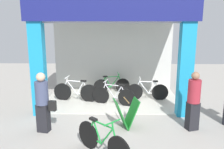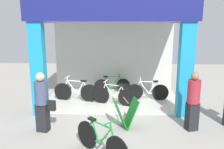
{
  "view_description": "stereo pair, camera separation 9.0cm",
  "coord_description": "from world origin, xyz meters",
  "px_view_note": "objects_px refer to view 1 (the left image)",
  "views": [
    {
      "loc": [
        0.18,
        -7.34,
        3.02
      ],
      "look_at": [
        0.0,
        0.74,
        1.15
      ],
      "focal_mm": 39.16,
      "sensor_mm": 36.0,
      "label": 1
    },
    {
      "loc": [
        0.27,
        -7.34,
        3.02
      ],
      "look_at": [
        0.0,
        0.74,
        1.15
      ],
      "focal_mm": 39.16,
      "sensor_mm": 36.0,
      "label": 2
    }
  ],
  "objects_px": {
    "sandwich_board_sign": "(126,114)",
    "pedestrian_1": "(43,102)",
    "bicycle_inside_2": "(76,92)",
    "bicycle_inside_0": "(147,91)",
    "bicycle_inside_1": "(114,96)",
    "pedestrian_2": "(194,100)",
    "bicycle_inside_3": "(112,85)",
    "bicycle_parked_0": "(102,141)"
  },
  "relations": [
    {
      "from": "bicycle_inside_3",
      "to": "pedestrian_2",
      "type": "bearing_deg",
      "value": -55.55
    },
    {
      "from": "bicycle_inside_0",
      "to": "bicycle_inside_1",
      "type": "bearing_deg",
      "value": -155.6
    },
    {
      "from": "bicycle_inside_2",
      "to": "bicycle_parked_0",
      "type": "height_order",
      "value": "bicycle_inside_2"
    },
    {
      "from": "bicycle_inside_2",
      "to": "bicycle_inside_1",
      "type": "bearing_deg",
      "value": -14.63
    },
    {
      "from": "bicycle_inside_3",
      "to": "pedestrian_1",
      "type": "bearing_deg",
      "value": -116.23
    },
    {
      "from": "bicycle_inside_1",
      "to": "bicycle_parked_0",
      "type": "distance_m",
      "value": 3.32
    },
    {
      "from": "bicycle_parked_0",
      "to": "pedestrian_2",
      "type": "bearing_deg",
      "value": 30.47
    },
    {
      "from": "pedestrian_2",
      "to": "pedestrian_1",
      "type": "bearing_deg",
      "value": -177.08
    },
    {
      "from": "bicycle_inside_2",
      "to": "bicycle_parked_0",
      "type": "xyz_separation_m",
      "value": [
        1.21,
        -3.68,
        -0.0
      ]
    },
    {
      "from": "bicycle_inside_3",
      "to": "sandwich_board_sign",
      "type": "relative_size",
      "value": 1.78
    },
    {
      "from": "bicycle_inside_1",
      "to": "bicycle_inside_2",
      "type": "xyz_separation_m",
      "value": [
        -1.41,
        0.37,
        0.02
      ]
    },
    {
      "from": "bicycle_inside_2",
      "to": "sandwich_board_sign",
      "type": "height_order",
      "value": "bicycle_inside_2"
    },
    {
      "from": "pedestrian_2",
      "to": "bicycle_inside_1",
      "type": "bearing_deg",
      "value": 139.09
    },
    {
      "from": "bicycle_inside_0",
      "to": "pedestrian_2",
      "type": "distance_m",
      "value": 2.7
    },
    {
      "from": "sandwich_board_sign",
      "to": "pedestrian_1",
      "type": "height_order",
      "value": "pedestrian_1"
    },
    {
      "from": "bicycle_inside_2",
      "to": "bicycle_inside_3",
      "type": "relative_size",
      "value": 1.13
    },
    {
      "from": "sandwich_board_sign",
      "to": "bicycle_inside_3",
      "type": "bearing_deg",
      "value": 98.42
    },
    {
      "from": "bicycle_inside_0",
      "to": "bicycle_inside_1",
      "type": "relative_size",
      "value": 1.02
    },
    {
      "from": "bicycle_parked_0",
      "to": "pedestrian_1",
      "type": "distance_m",
      "value": 2.11
    },
    {
      "from": "bicycle_inside_0",
      "to": "pedestrian_2",
      "type": "xyz_separation_m",
      "value": [
        0.94,
        -2.48,
        0.5
      ]
    },
    {
      "from": "bicycle_inside_2",
      "to": "pedestrian_1",
      "type": "xyz_separation_m",
      "value": [
        -0.46,
        -2.48,
        0.48
      ]
    },
    {
      "from": "bicycle_inside_0",
      "to": "bicycle_inside_3",
      "type": "distance_m",
      "value": 1.63
    },
    {
      "from": "bicycle_inside_1",
      "to": "bicycle_inside_3",
      "type": "bearing_deg",
      "value": 94.16
    },
    {
      "from": "bicycle_inside_2",
      "to": "pedestrian_1",
      "type": "distance_m",
      "value": 2.57
    },
    {
      "from": "bicycle_inside_1",
      "to": "bicycle_inside_3",
      "type": "distance_m",
      "value": 1.46
    },
    {
      "from": "bicycle_inside_3",
      "to": "sandwich_board_sign",
      "type": "bearing_deg",
      "value": -81.58
    },
    {
      "from": "bicycle_inside_3",
      "to": "sandwich_board_sign",
      "type": "distance_m",
      "value": 3.3
    },
    {
      "from": "bicycle_inside_1",
      "to": "pedestrian_1",
      "type": "distance_m",
      "value": 2.86
    },
    {
      "from": "sandwich_board_sign",
      "to": "pedestrian_2",
      "type": "height_order",
      "value": "pedestrian_2"
    },
    {
      "from": "bicycle_inside_3",
      "to": "pedestrian_1",
      "type": "relative_size",
      "value": 0.9
    },
    {
      "from": "bicycle_inside_0",
      "to": "pedestrian_1",
      "type": "bearing_deg",
      "value": -139.31
    },
    {
      "from": "bicycle_parked_0",
      "to": "bicycle_inside_3",
      "type": "bearing_deg",
      "value": 88.89
    },
    {
      "from": "pedestrian_1",
      "to": "pedestrian_2",
      "type": "bearing_deg",
      "value": 2.92
    },
    {
      "from": "sandwich_board_sign",
      "to": "pedestrian_1",
      "type": "bearing_deg",
      "value": -172.36
    },
    {
      "from": "sandwich_board_sign",
      "to": "pedestrian_2",
      "type": "bearing_deg",
      "value": -2.94
    },
    {
      "from": "bicycle_inside_0",
      "to": "sandwich_board_sign",
      "type": "height_order",
      "value": "bicycle_inside_0"
    },
    {
      "from": "bicycle_inside_1",
      "to": "pedestrian_2",
      "type": "relative_size",
      "value": 0.94
    },
    {
      "from": "bicycle_inside_3",
      "to": "bicycle_inside_0",
      "type": "bearing_deg",
      "value": -32.85
    },
    {
      "from": "bicycle_inside_2",
      "to": "sandwich_board_sign",
      "type": "xyz_separation_m",
      "value": [
        1.78,
        -2.18,
        0.04
      ]
    },
    {
      "from": "sandwich_board_sign",
      "to": "pedestrian_1",
      "type": "relative_size",
      "value": 0.5
    },
    {
      "from": "pedestrian_2",
      "to": "bicycle_inside_0",
      "type": "bearing_deg",
      "value": 110.76
    },
    {
      "from": "pedestrian_1",
      "to": "bicycle_inside_2",
      "type": "bearing_deg",
      "value": 79.56
    }
  ]
}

